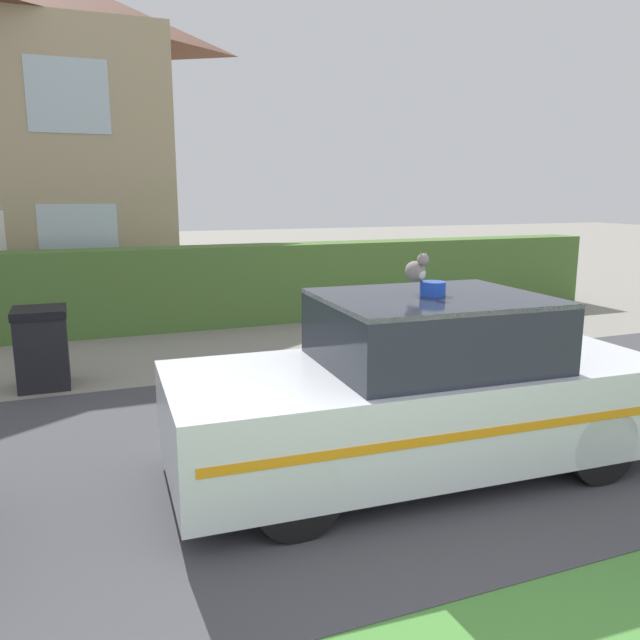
{
  "coord_description": "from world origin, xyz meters",
  "views": [
    {
      "loc": [
        -1.86,
        -1.53,
        2.39
      ],
      "look_at": [
        0.57,
        4.61,
        1.05
      ],
      "focal_mm": 35.0,
      "sensor_mm": 36.0,
      "label": 1
    }
  ],
  "objects": [
    {
      "name": "wheelie_bin",
      "position": [
        -2.31,
        6.77,
        0.51
      ],
      "size": [
        0.63,
        0.67,
        1.01
      ],
      "rotation": [
        0.0,
        0.0,
        -0.0
      ],
      "color": "black",
      "rests_on": "ground"
    },
    {
      "name": "garden_hedge",
      "position": [
        0.82,
        9.69,
        0.73
      ],
      "size": [
        15.67,
        0.77,
        1.46
      ],
      "primitive_type": "cube",
      "color": "#4C7233",
      "rests_on": "ground"
    },
    {
      "name": "cat",
      "position": [
        0.8,
        2.99,
        1.77
      ],
      "size": [
        0.19,
        0.3,
        0.25
      ],
      "rotation": [
        0.0,
        0.0,
        5.0
      ],
      "color": "gray",
      "rests_on": "police_car"
    },
    {
      "name": "police_car",
      "position": [
        0.84,
        2.95,
        0.73
      ],
      "size": [
        4.32,
        1.87,
        1.65
      ],
      "rotation": [
        0.0,
        0.0,
        3.1
      ],
      "color": "black",
      "rests_on": "road_strip"
    },
    {
      "name": "road_strip",
      "position": [
        0.0,
        3.76,
        0.01
      ],
      "size": [
        28.0,
        5.02,
        0.01
      ],
      "primitive_type": "cube",
      "color": "#424247",
      "rests_on": "ground"
    }
  ]
}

